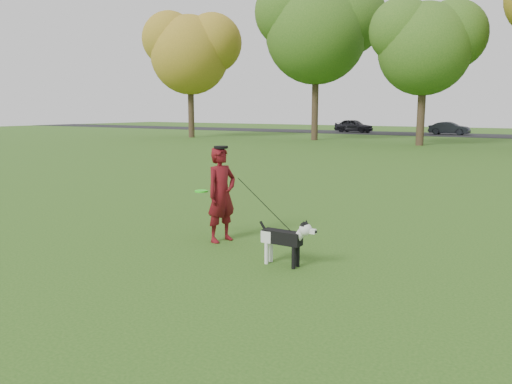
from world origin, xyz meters
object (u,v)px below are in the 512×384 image
Objects in this scene: dog at (286,237)px; car_left at (354,126)px; car_mid at (449,128)px; man at (221,194)px.

dog is 43.02m from car_left.
car_mid is at bearing 97.91° from dog.
car_left is at bearing 92.06° from car_mid.
dog is 0.28× the size of car_mid.
dog is (1.62, -0.64, -0.38)m from man.
man is at bearing -155.74° from car_left.
man is at bearing 158.45° from dog.
man is 0.44× the size of car_left.
car_left is (-14.53, 40.49, 0.22)m from dog.
car_left reaches higher than dog.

